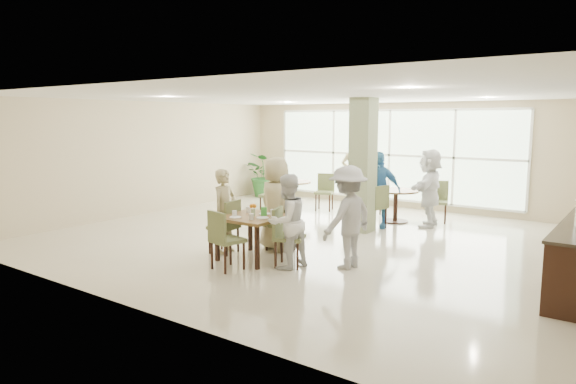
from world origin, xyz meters
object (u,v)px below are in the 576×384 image
Objects in this scene: potted_plant at (266,175)px; teen_standing at (348,217)px; teen_right at (287,221)px; round_table_right at (396,198)px; adult_b at (430,188)px; round_table_left at (290,188)px; teen_far at (276,204)px; adult_a at (378,190)px; teen_left at (225,211)px; main_table at (253,221)px; adult_standing at (354,174)px.

teen_standing is at bearing -42.10° from potted_plant.
teen_standing is at bearing 137.35° from teen_right.
adult_b is (0.80, -0.02, 0.30)m from round_table_right.
round_table_left and round_table_right have the same top height.
teen_far reaches higher than adult_a.
adult_a is (-0.99, 3.11, 0.01)m from teen_standing.
teen_standing is at bearing -82.95° from teen_left.
teen_far reaches higher than main_table.
teen_far is (2.24, -3.57, 0.27)m from round_table_left.
main_table is at bearing -99.68° from teen_left.
adult_b is at bearing -97.94° from teen_far.
adult_standing is (3.08, -0.09, 0.24)m from potted_plant.
teen_far is (-0.08, 0.75, 0.18)m from main_table.
potted_plant is 0.79× the size of teen_far.
potted_plant is 7.76m from teen_standing.
adult_a is at bearing -95.53° from round_table_right.
teen_standing is (3.86, -3.82, 0.25)m from round_table_left.
teen_right is 0.83× the size of adult_standing.
teen_standing is 0.95× the size of adult_b.
potted_plant is 3.09m from adult_standing.
teen_right is 0.92× the size of teen_standing.
potted_plant is 0.89× the size of teen_right.
potted_plant is 0.82× the size of teen_standing.
main_table is 0.92× the size of round_table_left.
teen_right is 0.90× the size of adult_a.
teen_right is (1.48, -0.15, 0.01)m from teen_left.
teen_far is at bearing -118.09° from adult_a.
teen_far reaches higher than teen_left.
teen_far is at bearing -46.91° from teen_left.
round_table_left is 0.61× the size of adult_standing.
teen_far is 1.63m from teen_standing.
round_table_left is 5.37m from teen_right.
adult_b is (0.88, 0.77, 0.02)m from adult_a.
teen_right is 4.50m from adult_b.
adult_standing is (-1.06, 4.85, 0.06)m from teen_far.
round_table_right is at bearing -86.31° from teen_far.
adult_b reaches higher than teen_far.
potted_plant is at bearing -128.29° from teen_right.
round_table_right is 0.84m from adult_a.
potted_plant is 6.45m from teen_far.
teen_far is at bearing -123.56° from teen_right.
teen_right is (4.98, -5.77, 0.09)m from potted_plant.
round_table_right is at bearing 123.97° from adult_standing.
round_table_right is (2.94, 0.07, -0.02)m from round_table_left.
teen_far is at bearing 80.76° from adult_standing.
adult_a reaches higher than round_table_right.
round_table_right is at bearing 68.69° from adult_a.
adult_standing is (-1.90, 5.68, 0.16)m from teen_right.
teen_standing is at bearing -174.39° from teen_far.
round_table_right is 3.72m from teen_far.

